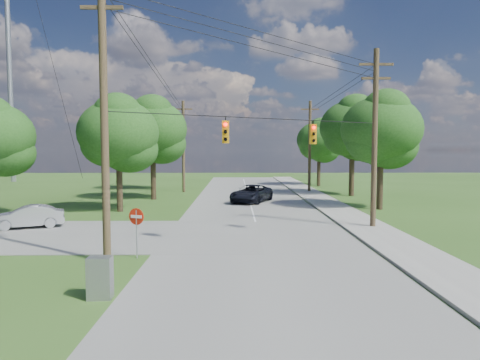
{
  "coord_description": "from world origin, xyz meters",
  "views": [
    {
      "loc": [
        0.73,
        -17.1,
        4.63
      ],
      "look_at": [
        0.96,
        5.0,
        3.08
      ],
      "focal_mm": 32.0,
      "sensor_mm": 36.0,
      "label": 1
    }
  ],
  "objects_px": {
    "pole_ne": "(375,136)",
    "car_cross_silver": "(28,217)",
    "do_not_enter_sign": "(136,221)",
    "pole_sw": "(104,111)",
    "car_main_north": "(251,193)",
    "control_cabinet": "(100,278)",
    "pole_north_e": "(310,146)",
    "pole_north_w": "(183,146)"
  },
  "relations": [
    {
      "from": "control_cabinet",
      "to": "car_main_north",
      "type": "bearing_deg",
      "value": 74.52
    },
    {
      "from": "pole_ne",
      "to": "car_cross_silver",
      "type": "height_order",
      "value": "pole_ne"
    },
    {
      "from": "car_main_north",
      "to": "control_cabinet",
      "type": "relative_size",
      "value": 4.17
    },
    {
      "from": "car_main_north",
      "to": "control_cabinet",
      "type": "height_order",
      "value": "car_main_north"
    },
    {
      "from": "do_not_enter_sign",
      "to": "car_main_north",
      "type": "bearing_deg",
      "value": 93.75
    },
    {
      "from": "pole_north_e",
      "to": "car_main_north",
      "type": "bearing_deg",
      "value": -125.65
    },
    {
      "from": "do_not_enter_sign",
      "to": "car_cross_silver",
      "type": "bearing_deg",
      "value": 158.45
    },
    {
      "from": "pole_north_w",
      "to": "pole_ne",
      "type": "bearing_deg",
      "value": -57.71
    },
    {
      "from": "pole_north_w",
      "to": "car_cross_silver",
      "type": "distance_m",
      "value": 23.31
    },
    {
      "from": "pole_ne",
      "to": "car_cross_silver",
      "type": "relative_size",
      "value": 2.61
    },
    {
      "from": "pole_ne",
      "to": "car_main_north",
      "type": "relative_size",
      "value": 1.92
    },
    {
      "from": "pole_north_w",
      "to": "control_cabinet",
      "type": "bearing_deg",
      "value": -87.47
    },
    {
      "from": "control_cabinet",
      "to": "pole_north_w",
      "type": "bearing_deg",
      "value": 89.96
    },
    {
      "from": "pole_ne",
      "to": "car_cross_silver",
      "type": "bearing_deg",
      "value": 179.77
    },
    {
      "from": "pole_ne",
      "to": "do_not_enter_sign",
      "type": "distance_m",
      "value": 14.77
    },
    {
      "from": "pole_north_e",
      "to": "pole_north_w",
      "type": "height_order",
      "value": "same"
    },
    {
      "from": "car_main_north",
      "to": "do_not_enter_sign",
      "type": "relative_size",
      "value": 2.53
    },
    {
      "from": "pole_sw",
      "to": "pole_ne",
      "type": "relative_size",
      "value": 1.14
    },
    {
      "from": "pole_north_e",
      "to": "control_cabinet",
      "type": "distance_m",
      "value": 36.47
    },
    {
      "from": "pole_sw",
      "to": "pole_north_e",
      "type": "distance_m",
      "value": 32.55
    },
    {
      "from": "pole_north_w",
      "to": "car_main_north",
      "type": "height_order",
      "value": "pole_north_w"
    },
    {
      "from": "pole_north_e",
      "to": "pole_north_w",
      "type": "relative_size",
      "value": 1.0
    },
    {
      "from": "pole_north_e",
      "to": "control_cabinet",
      "type": "bearing_deg",
      "value": -110.04
    },
    {
      "from": "pole_north_w",
      "to": "car_cross_silver",
      "type": "relative_size",
      "value": 2.48
    },
    {
      "from": "control_cabinet",
      "to": "car_cross_silver",
      "type": "bearing_deg",
      "value": 121.21
    },
    {
      "from": "pole_sw",
      "to": "control_cabinet",
      "type": "height_order",
      "value": "pole_sw"
    },
    {
      "from": "pole_ne",
      "to": "do_not_enter_sign",
      "type": "xyz_separation_m",
      "value": [
        -12.4,
        -7.03,
        -3.87
      ]
    },
    {
      "from": "car_cross_silver",
      "to": "pole_sw",
      "type": "bearing_deg",
      "value": 19.28
    },
    {
      "from": "pole_ne",
      "to": "pole_north_e",
      "type": "relative_size",
      "value": 1.05
    },
    {
      "from": "pole_ne",
      "to": "car_main_north",
      "type": "height_order",
      "value": "pole_ne"
    },
    {
      "from": "car_cross_silver",
      "to": "car_main_north",
      "type": "distance_m",
      "value": 18.55
    },
    {
      "from": "pole_sw",
      "to": "car_cross_silver",
      "type": "height_order",
      "value": "pole_sw"
    },
    {
      "from": "car_cross_silver",
      "to": "car_main_north",
      "type": "xyz_separation_m",
      "value": [
        13.72,
        12.48,
        0.1
      ]
    },
    {
      "from": "pole_north_e",
      "to": "car_main_north",
      "type": "distance_m",
      "value": 12.39
    },
    {
      "from": "pole_ne",
      "to": "pole_north_w",
      "type": "xyz_separation_m",
      "value": [
        -13.9,
        22.0,
        -0.34
      ]
    },
    {
      "from": "pole_ne",
      "to": "do_not_enter_sign",
      "type": "height_order",
      "value": "pole_ne"
    },
    {
      "from": "pole_ne",
      "to": "car_cross_silver",
      "type": "xyz_separation_m",
      "value": [
        -20.48,
        0.08,
        -4.77
      ]
    },
    {
      "from": "car_main_north",
      "to": "control_cabinet",
      "type": "xyz_separation_m",
      "value": [
        -5.63,
        -24.57,
        -0.13
      ]
    },
    {
      "from": "pole_sw",
      "to": "do_not_enter_sign",
      "type": "distance_m",
      "value": 4.8
    },
    {
      "from": "pole_sw",
      "to": "pole_north_e",
      "type": "xyz_separation_m",
      "value": [
        13.5,
        29.6,
        -1.1
      ]
    },
    {
      "from": "do_not_enter_sign",
      "to": "pole_north_w",
      "type": "bearing_deg",
      "value": 112.75
    },
    {
      "from": "pole_sw",
      "to": "pole_ne",
      "type": "distance_m",
      "value": 15.51
    }
  ]
}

